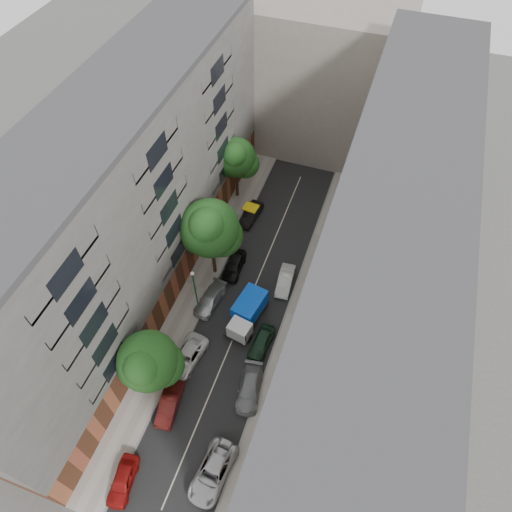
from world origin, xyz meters
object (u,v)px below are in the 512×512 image
at_px(car_right_3, 285,280).
at_px(car_right_2, 261,342).
at_px(car_right_1, 250,388).
at_px(pedestrian, 317,276).
at_px(car_left_3, 210,299).
at_px(tree_near, 149,363).
at_px(car_left_2, 187,356).
at_px(car_left_1, 169,404).
at_px(tree_mid, 211,231).
at_px(car_right_0, 213,472).
at_px(car_left_5, 251,214).
at_px(lamp_post, 195,289).
at_px(car_left_0, 123,481).
at_px(car_left_4, 234,265).
at_px(tree_far, 236,159).
at_px(tarp_truck, 247,313).

bearing_deg(car_right_3, car_right_2, -95.24).
distance_m(car_right_1, pedestrian, 13.67).
distance_m(car_left_3, tree_near, 10.73).
distance_m(car_right_3, tree_near, 16.77).
relative_size(car_left_2, car_right_1, 1.02).
xyz_separation_m(car_left_1, tree_mid, (-1.72, 14.62, 6.12)).
height_order(car_right_0, car_right_2, car_right_0).
distance_m(car_left_1, car_left_2, 4.54).
xyz_separation_m(car_left_5, lamp_post, (-0.60, -13.78, 3.53)).
xyz_separation_m(car_left_3, car_right_0, (6.39, -14.80, 0.08)).
height_order(car_left_0, pedestrian, pedestrian).
bearing_deg(car_left_4, tree_near, -99.08).
bearing_deg(tree_far, tree_near, -85.88).
height_order(car_left_0, car_right_1, car_right_1).
bearing_deg(tree_far, car_left_2, -81.86).
bearing_deg(car_left_3, car_left_0, -82.47).
xyz_separation_m(car_left_2, tree_far, (-3.10, 21.69, 5.12)).
bearing_deg(car_left_1, car_right_2, 48.03).
bearing_deg(lamp_post, car_left_2, -78.77).
distance_m(tarp_truck, car_left_0, 17.47).
relative_size(car_left_4, tree_near, 0.56).
bearing_deg(car_left_0, pedestrian, 59.81).
bearing_deg(car_left_3, car_left_4, 88.15).
bearing_deg(tree_mid, car_left_4, 32.61).
bearing_deg(pedestrian, tarp_truck, 72.50).
relative_size(car_left_2, car_left_5, 1.14).
bearing_deg(tree_mid, car_left_3, -75.70).
bearing_deg(car_left_1, tarp_truck, 64.31).
distance_m(car_right_0, car_right_3, 19.46).
relative_size(lamp_post, pedestrian, 3.63).
height_order(car_right_1, tree_mid, tree_mid).
distance_m(car_right_1, lamp_post, 10.21).
xyz_separation_m(car_left_0, tree_near, (-0.90, 7.89, 4.38)).
bearing_deg(tree_far, car_left_1, -82.39).
distance_m(lamp_post, pedestrian, 12.92).
bearing_deg(car_left_5, car_right_3, -43.91).
height_order(tree_mid, tree_far, tree_mid).
distance_m(car_left_3, car_right_1, 10.10).
bearing_deg(car_left_1, lamp_post, 90.96).
height_order(car_right_3, tree_near, tree_near).
height_order(car_left_0, car_left_5, car_left_5).
xyz_separation_m(car_left_0, car_left_1, (0.80, 6.67, 0.02)).
bearing_deg(tree_mid, tree_far, 98.74).
distance_m(car_left_5, tree_far, 6.45).
bearing_deg(pedestrian, tree_far, -16.09).
xyz_separation_m(car_left_5, tree_far, (-2.70, 2.89, 5.09)).
xyz_separation_m(car_right_3, pedestrian, (3.05, 1.30, 0.39)).
relative_size(tree_mid, lamp_post, 1.50).
bearing_deg(tarp_truck, tree_mid, 149.81).
relative_size(car_left_3, car_left_4, 1.05).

